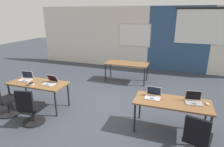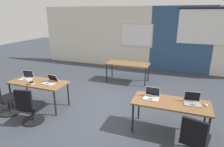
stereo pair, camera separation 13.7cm
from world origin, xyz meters
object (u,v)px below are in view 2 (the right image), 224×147
snack_bowl (31,83)px  laptop_near_left_inner (50,81)px  desk_near_left (38,84)px  laptop_near_left_end (27,77)px  mouse_near_right_end (206,105)px  desk_far_center (128,65)px  desk_near_right (170,105)px  chair_near_right_end (194,143)px  laptop_near_right_inner (152,96)px  chair_near_left_inner (30,109)px  laptop_near_right_end (192,101)px  chair_near_left_end (5,101)px

snack_bowl → laptop_near_left_inner: bearing=31.4°
desk_near_left → laptop_near_left_end: laptop_near_left_end is taller
desk_near_left → mouse_near_right_end: mouse_near_right_end is taller
desk_far_center → desk_near_right: bearing=-58.0°
mouse_near_right_end → snack_bowl: size_ratio=0.63×
chair_near_right_end → snack_bowl: size_ratio=5.18×
laptop_near_right_inner → desk_far_center: bearing=119.7°
laptop_near_right_inner → chair_near_left_inner: (-2.68, -0.86, -0.39)m
chair_near_left_inner → laptop_near_left_inner: bearing=-98.2°
laptop_near_right_inner → mouse_near_right_end: laptop_near_right_inner is taller
desk_far_center → laptop_near_right_end: (2.17, -2.70, 0.11)m
desk_far_center → chair_near_left_inner: bearing=-110.5°
mouse_near_right_end → snack_bowl: bearing=-175.9°
laptop_near_right_end → laptop_near_right_inner: bearing=176.4°
desk_near_left → chair_near_left_inner: (0.40, -0.79, -0.28)m
desk_near_right → desk_far_center: 3.30m
desk_near_left → snack_bowl: bearing=-99.4°
desk_near_left → snack_bowl: snack_bowl is taller
laptop_near_right_end → chair_near_right_end: 0.94m
desk_near_left → laptop_near_right_inner: (3.08, 0.07, 0.11)m
desk_near_left → mouse_near_right_end: (4.19, 0.09, 0.08)m
chair_near_left_inner → snack_bowl: size_ratio=5.18×
desk_far_center → laptop_near_right_end: laptop_near_right_end is taller
laptop_near_right_end → mouse_near_right_end: size_ratio=3.18×
desk_near_right → desk_far_center: same height
desk_near_right → laptop_near_left_inner: laptop_near_left_inner is taller
laptop_near_right_inner → laptop_near_left_end: laptop_near_left_end is taller
desk_far_center → snack_bowl: (-1.78, -3.01, 0.10)m
laptop_near_right_end → laptop_near_left_end: laptop_near_right_end is taller
laptop_near_left_end → mouse_near_right_end: bearing=-9.3°
desk_near_left → desk_near_right: (3.50, 0.00, 0.00)m
snack_bowl → chair_near_left_end: bearing=-134.2°
mouse_near_right_end → desk_near_left: bearing=-178.7°
snack_bowl → laptop_near_right_end: bearing=4.4°
laptop_near_right_end → chair_near_right_end: size_ratio=0.38×
laptop_near_right_end → snack_bowl: 3.97m
desk_near_left → laptop_near_left_end: bearing=169.9°
desk_near_right → chair_near_left_inner: 3.21m
laptop_near_right_inner → laptop_near_right_end: laptop_near_right_end is taller
laptop_near_left_inner → mouse_near_right_end: size_ratio=3.28×
desk_far_center → snack_bowl: snack_bowl is taller
laptop_near_left_inner → snack_bowl: 0.48m
chair_near_left_end → mouse_near_right_end: bearing=-157.1°
chair_near_left_inner → desk_far_center: bearing=-120.9°
desk_far_center → chair_near_right_end: (2.22, -3.56, -0.28)m
desk_near_right → chair_near_right_end: 0.94m
desk_far_center → chair_near_left_end: 4.16m
desk_near_right → mouse_near_right_end: (0.69, 0.09, 0.08)m
chair_near_left_inner → snack_bowl: chair_near_left_inner is taller
desk_near_left → chair_near_right_end: bearing=-10.8°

